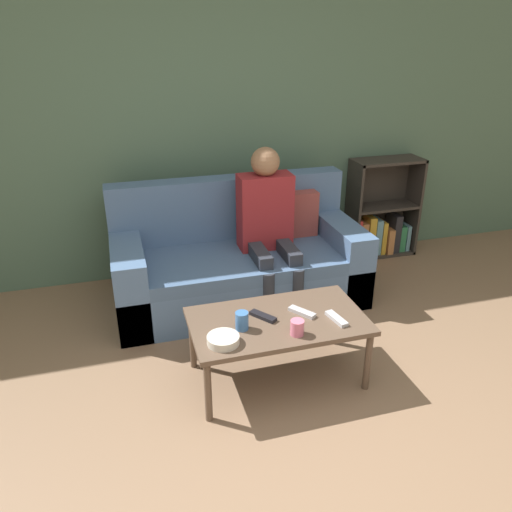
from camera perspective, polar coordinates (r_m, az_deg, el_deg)
name	(u,v)px	position (r m, az deg, el deg)	size (l,w,h in m)	color
ground_plane	(333,510)	(2.50, 8.79, -26.78)	(22.00, 22.00, 0.00)	#84664C
wall_back	(206,117)	(4.12, -5.68, 15.51)	(12.00, 0.06, 2.60)	#4C6B56
couch	(239,263)	(3.85, -1.98, -0.80)	(1.85, 0.85, 0.90)	#4C6B93
bookshelf	(379,219)	(4.76, 13.92, 4.14)	(0.63, 0.28, 0.90)	#332D28
coffee_table	(278,325)	(2.93, 2.51, -7.87)	(1.02, 0.57, 0.41)	brown
person_adult	(267,217)	(3.68, 1.32, 4.47)	(0.40, 0.60, 1.18)	#282D38
cup_near	(242,321)	(2.79, -1.62, -7.41)	(0.07, 0.07, 0.11)	#3D70B2
cup_far	(297,328)	(2.76, 4.73, -8.15)	(0.08, 0.08, 0.09)	pink
tv_remote_0	(263,316)	(2.91, 0.80, -6.89)	(0.14, 0.17, 0.02)	black
tv_remote_1	(302,312)	(2.96, 5.27, -6.40)	(0.14, 0.17, 0.02)	#B7B7BC
tv_remote_2	(337,319)	(2.93, 9.19, -7.08)	(0.08, 0.18, 0.02)	#B7B7BC
snack_bowl	(223,340)	(2.69, -3.77, -9.53)	(0.17, 0.17, 0.05)	beige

